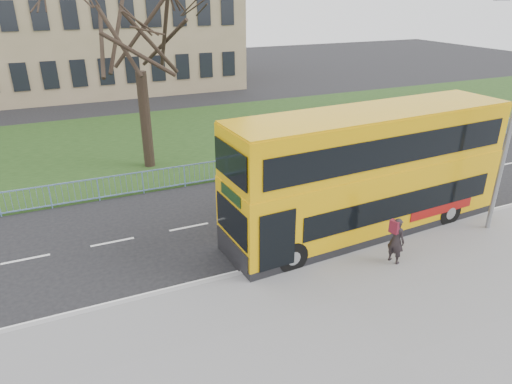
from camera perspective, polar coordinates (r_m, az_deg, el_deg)
ground at (r=17.57m, az=3.41°, el=-6.05°), size 120.00×120.00×0.00m
pavement at (r=13.09m, az=17.73°, el=-19.17°), size 80.00×10.50×0.12m
kerb at (r=16.38m, az=5.90°, el=-8.29°), size 80.00×0.20×0.14m
grass_verge at (r=29.97m, az=-9.15°, el=6.68°), size 80.00×15.40×0.08m
guard_railing at (r=22.83m, az=-4.09°, el=2.76°), size 40.00×0.12×1.10m
bare_tree at (r=23.99m, az=-14.47°, el=16.65°), size 8.33×8.33×11.90m
civic_building at (r=48.56m, az=-22.79°, el=20.12°), size 30.00×15.00×14.00m
yellow_bus at (r=17.74m, az=13.94°, el=2.71°), size 11.53×3.36×4.77m
pedestrian at (r=16.32m, az=17.10°, el=-5.80°), size 0.58×0.71×1.68m
street_lamp at (r=18.82m, az=29.31°, el=8.69°), size 1.79×0.46×8.51m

